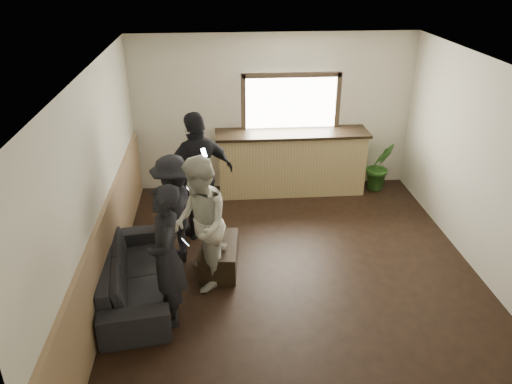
{
  "coord_description": "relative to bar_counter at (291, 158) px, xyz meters",
  "views": [
    {
      "loc": [
        -1.02,
        -5.58,
        4.03
      ],
      "look_at": [
        -0.53,
        0.4,
        1.11
      ],
      "focal_mm": 35.0,
      "sensor_mm": 36.0,
      "label": 1
    }
  ],
  "objects": [
    {
      "name": "ground",
      "position": [
        -0.3,
        -2.7,
        -0.64
      ],
      "size": [
        5.0,
        6.0,
        0.01
      ],
      "primitive_type": "cube",
      "color": "black"
    },
    {
      "name": "room_shell",
      "position": [
        -1.04,
        -2.7,
        0.83
      ],
      "size": [
        5.01,
        6.01,
        2.8
      ],
      "color": "silver",
      "rests_on": "ground"
    },
    {
      "name": "bar_counter",
      "position": [
        0.0,
        0.0,
        0.0
      ],
      "size": [
        2.7,
        0.68,
        2.13
      ],
      "color": "tan",
      "rests_on": "ground"
    },
    {
      "name": "sofa",
      "position": [
        -2.45,
        -2.91,
        -0.34
      ],
      "size": [
        1.1,
        2.17,
        0.61
      ],
      "primitive_type": "imported",
      "rotation": [
        0.0,
        0.0,
        1.71
      ],
      "color": "black",
      "rests_on": "ground"
    },
    {
      "name": "coffee_table",
      "position": [
        -1.35,
        -2.41,
        -0.44
      ],
      "size": [
        0.57,
        0.93,
        0.39
      ],
      "primitive_type": "cube",
      "rotation": [
        0.0,
        0.0,
        -0.09
      ],
      "color": "black",
      "rests_on": "ground"
    },
    {
      "name": "cup_a",
      "position": [
        -1.45,
        -2.25,
        -0.19
      ],
      "size": [
        0.17,
        0.17,
        0.11
      ],
      "primitive_type": "imported",
      "rotation": [
        0.0,
        0.0,
        4.32
      ],
      "color": "silver",
      "rests_on": "coffee_table"
    },
    {
      "name": "cup_b",
      "position": [
        -1.28,
        -2.57,
        -0.21
      ],
      "size": [
        0.13,
        0.13,
        0.08
      ],
      "primitive_type": "imported",
      "rotation": [
        0.0,
        0.0,
        4.01
      ],
      "color": "silver",
      "rests_on": "coffee_table"
    },
    {
      "name": "potted_plant",
      "position": [
        1.64,
        -0.05,
        -0.19
      ],
      "size": [
        0.57,
        0.49,
        0.91
      ],
      "primitive_type": "imported",
      "rotation": [
        0.0,
        0.0,
        0.2
      ],
      "color": "#2D6623",
      "rests_on": "ground"
    },
    {
      "name": "person_a",
      "position": [
        -1.94,
        -3.42,
        0.24
      ],
      "size": [
        0.52,
        0.69,
        1.76
      ],
      "rotation": [
        0.0,
        0.0,
        -1.44
      ],
      "color": "black",
      "rests_on": "ground"
    },
    {
      "name": "person_b",
      "position": [
        -1.58,
        -2.74,
        0.26
      ],
      "size": [
        0.79,
        0.95,
        1.8
      ],
      "rotation": [
        0.0,
        0.0,
        -1.44
      ],
      "color": "beige",
      "rests_on": "ground"
    },
    {
      "name": "person_c",
      "position": [
        -1.94,
        -2.11,
        0.15
      ],
      "size": [
        0.59,
        1.02,
        1.58
      ],
      "rotation": [
        0.0,
        0.0,
        -1.57
      ],
      "color": "black",
      "rests_on": "ground"
    },
    {
      "name": "person_d",
      "position": [
        -1.62,
        -1.44,
        0.35
      ],
      "size": [
        1.25,
        0.98,
        1.98
      ],
      "rotation": [
        0.0,
        0.0,
        -2.65
      ],
      "color": "black",
      "rests_on": "ground"
    }
  ]
}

